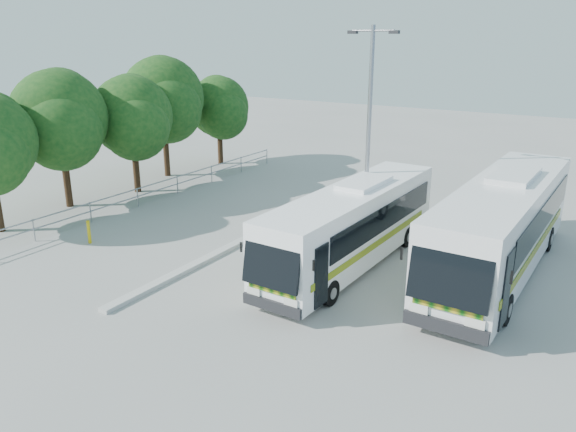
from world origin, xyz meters
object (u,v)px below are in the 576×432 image
Objects in this scene: tree_far_d at (164,98)px; coach_main at (352,225)px; lamppost at (369,127)px; tree_far_c at (133,116)px; coach_adjacent at (502,225)px; tree_far_e at (220,107)px; bollard at (89,232)px; tree_far_b at (60,118)px.

coach_main is (16.03, -6.98, -3.17)m from tree_far_d.
coach_main is 1.22× the size of lamppost.
tree_far_c reaches higher than coach_adjacent.
coach_adjacent is (20.33, -9.30, -2.00)m from tree_far_e.
coach_main is 11.22m from bollard.
tree_far_c is at bearing 169.56° from coach_main.
lamppost is 12.58m from bollard.
tree_far_b reaches higher than coach_main.
coach_main is at bearing 2.26° from tree_far_b.
lamppost is at bearing 106.39° from coach_main.
bollard is at bearing -58.36° from tree_far_c.
tree_far_d is (-0.30, 7.60, 0.25)m from tree_far_b.
tree_far_e is (-0.51, 8.20, -0.37)m from tree_far_c.
tree_far_c is 0.73× the size of lamppost.
tree_far_e is 22.45m from coach_adjacent.
tree_far_d is 15.87m from lamppost.
tree_far_c is 3.93m from tree_far_d.
tree_far_c is (0.89, 3.90, -0.31)m from tree_far_b.
coach_adjacent is at bearing -3.18° from tree_far_c.
tree_far_b is 4.01m from tree_far_c.
tree_far_d is 0.83× the size of lamppost.
coach_adjacent is 1.41× the size of lamppost.
tree_far_d reaches higher than coach_main.
tree_far_b is 0.78× the size of lamppost.
tree_far_c is 0.52× the size of coach_adjacent.
coach_adjacent is at bearing -12.86° from tree_far_d.
lamppost reaches higher than tree_far_c.
bollard is at bearing -62.77° from tree_far_d.
tree_far_b is 7.31m from bollard.
coach_main is 5.44m from coach_adjacent.
tree_far_e is 17.03m from lamppost.
tree_far_b is 0.56× the size of coach_adjacent.
tree_far_d is 12.80m from bollard.
tree_far_e is at bearing 156.87° from coach_adjacent.
tree_far_d is 0.67× the size of coach_main.
lamppost is (-5.71, 0.64, 3.01)m from coach_adjacent.
tree_far_d is at bearing 168.59° from coach_adjacent.
bollard is (5.22, -3.11, -4.07)m from tree_far_b.
tree_far_d is 0.59× the size of coach_adjacent.
tree_far_b is 0.64× the size of coach_main.
tree_far_b is at bearing -170.85° from coach_adjacent.
tree_far_b is 6.92× the size of bollard.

